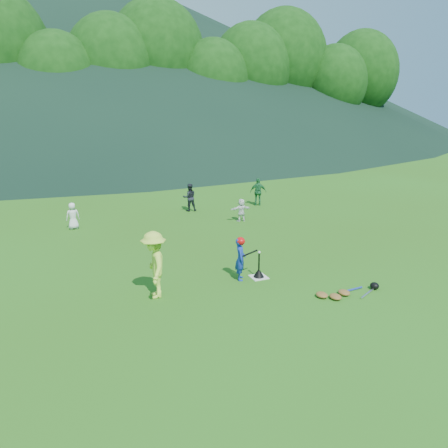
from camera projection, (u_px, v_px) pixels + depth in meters
name	position (u px, v px, depth m)	size (l,w,h in m)	color
ground	(259.00, 277.00, 12.14)	(120.00, 120.00, 0.00)	#2F5D15
home_plate	(259.00, 277.00, 12.14)	(0.45, 0.45, 0.02)	silver
baseball	(259.00, 252.00, 11.95)	(0.08, 0.08, 0.08)	white
batter_child	(240.00, 259.00, 11.86)	(0.43, 0.28, 1.18)	#17319E
adult_coach	(154.00, 265.00, 10.73)	(1.09, 0.63, 1.69)	#C5EB45
fielder_a	(73.00, 216.00, 16.68)	(0.50, 0.33, 1.03)	white
fielder_b	(190.00, 197.00, 19.42)	(0.60, 0.47, 1.24)	black
fielder_c	(258.00, 192.00, 20.48)	(0.76, 0.32, 1.30)	#216E39
fielder_d	(241.00, 210.00, 17.77)	(0.87, 0.28, 0.94)	white
batting_tee	(259.00, 273.00, 12.11)	(0.30, 0.30, 0.68)	black
batter_gear	(241.00, 242.00, 11.74)	(0.71, 0.32, 0.55)	red
equipment_pile	(344.00, 293.00, 11.01)	(1.80, 0.68, 0.19)	olive
outfield_fence	(108.00, 152.00, 36.83)	(70.07, 0.08, 1.33)	gray
tree_line	(94.00, 63.00, 40.07)	(70.04, 11.40, 14.82)	#382314
distant_hills	(14.00, 43.00, 77.96)	(155.00, 140.00, 32.00)	black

